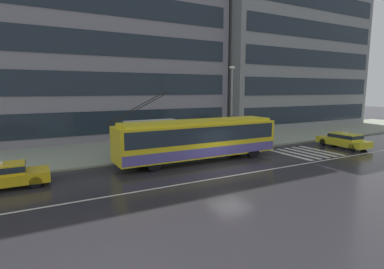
{
  "coord_description": "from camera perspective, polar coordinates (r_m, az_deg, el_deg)",
  "views": [
    {
      "loc": [
        -11.14,
        -15.23,
        5.07
      ],
      "look_at": [
        -0.63,
        4.0,
        1.79
      ],
      "focal_mm": 28.2,
      "sensor_mm": 36.0,
      "label": 1
    }
  ],
  "objects": [
    {
      "name": "taxi_queued_behind_bus",
      "position": [
        18.49,
        -32.15,
        -6.47
      ],
      "size": [
        4.24,
        1.84,
        1.39
      ],
      "color": "yellow",
      "rests_on": "ground_plane"
    },
    {
      "name": "office_tower_corner_right",
      "position": [
        47.93,
        15.09,
        17.21
      ],
      "size": [
        23.54,
        15.26,
        25.07
      ],
      "color": "gray",
      "rests_on": "ground_plane"
    },
    {
      "name": "crosswalk_stripe_inner_a",
      "position": [
        25.46,
        19.35,
        -3.44
      ],
      "size": [
        0.44,
        4.4,
        0.01
      ],
      "primitive_type": "cube",
      "color": "beige",
      "rests_on": "ground_plane"
    },
    {
      "name": "taxi_cross_traffic",
      "position": [
        29.62,
        26.79,
        -0.88
      ],
      "size": [
        1.95,
        4.46,
        1.39
      ],
      "color": "yellow",
      "rests_on": "ground_plane"
    },
    {
      "name": "crosswalk_stripe_edge_far",
      "position": [
        27.5,
        23.12,
        -2.79
      ],
      "size": [
        0.44,
        4.4,
        0.01
      ],
      "primitive_type": "cube",
      "color": "beige",
      "rests_on": "ground_plane"
    },
    {
      "name": "pedestrian_approaching_curb",
      "position": [
        25.35,
        3.4,
        0.9
      ],
      "size": [
        1.43,
        1.43,
        1.96
      ],
      "color": "navy",
      "rests_on": "sidewalk_slab"
    },
    {
      "name": "crosswalk_stripe_center",
      "position": [
        26.13,
        20.67,
        -3.21
      ],
      "size": [
        0.44,
        4.4,
        0.01
      ],
      "primitive_type": "cube",
      "color": "beige",
      "rests_on": "ground_plane"
    },
    {
      "name": "crosswalk_stripe_edge_near",
      "position": [
        24.81,
        17.95,
        -3.68
      ],
      "size": [
        0.44,
        4.4,
        0.01
      ],
      "primitive_type": "cube",
      "color": "beige",
      "rests_on": "ground_plane"
    },
    {
      "name": "pedestrian_at_shelter",
      "position": [
        23.29,
        -12.57,
        0.16
      ],
      "size": [
        1.17,
        1.17,
        2.01
      ],
      "color": "#253746",
      "rests_on": "sidewalk_slab"
    },
    {
      "name": "office_tower_corner_left",
      "position": [
        36.02,
        -17.09,
        20.69
      ],
      "size": [
        25.99,
        11.69,
        25.75
      ],
      "color": "gray",
      "rests_on": "ground_plane"
    },
    {
      "name": "trolleybus",
      "position": [
        21.42,
        1.32,
        -0.77
      ],
      "size": [
        12.46,
        2.52,
        4.95
      ],
      "color": "yellow",
      "rests_on": "ground_plane"
    },
    {
      "name": "bus_shelter",
      "position": [
        23.3,
        -7.7,
        1.1
      ],
      "size": [
        4.03,
        1.75,
        2.59
      ],
      "color": "gray",
      "rests_on": "sidewalk_slab"
    },
    {
      "name": "crosswalk_stripe_inner_b",
      "position": [
        26.81,
        21.93,
        -2.99
      ],
      "size": [
        0.44,
        4.4,
        0.01
      ],
      "primitive_type": "cube",
      "color": "beige",
      "rests_on": "ground_plane"
    },
    {
      "name": "street_lamp",
      "position": [
        26.0,
        7.51,
        6.51
      ],
      "size": [
        0.6,
        0.32,
        6.87
      ],
      "color": "gray",
      "rests_on": "sidewalk_slab"
    },
    {
      "name": "ground_plane",
      "position": [
        19.54,
        7.31,
        -6.58
      ],
      "size": [
        160.0,
        160.0,
        0.0
      ],
      "primitive_type": "plane",
      "color": "#262328"
    },
    {
      "name": "sidewalk_slab",
      "position": [
        27.74,
        -4.5,
        -1.89
      ],
      "size": [
        80.0,
        10.0,
        0.14
      ],
      "primitive_type": "cube",
      "color": "gray",
      "rests_on": "ground_plane"
    },
    {
      "name": "lane_centre_line",
      "position": [
        18.62,
        9.49,
        -7.38
      ],
      "size": [
        72.0,
        0.14,
        0.01
      ],
      "primitive_type": "cube",
      "color": "silver",
      "rests_on": "ground_plane"
    }
  ]
}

